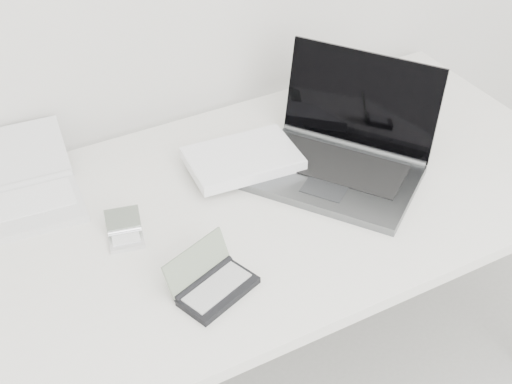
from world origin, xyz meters
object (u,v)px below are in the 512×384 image
palmtop_charcoal (212,284)px  laptop_large (313,156)px  netbook_open_white (21,194)px  desk (259,214)px

palmtop_charcoal → laptop_large: bearing=12.4°
palmtop_charcoal → netbook_open_white: bearing=99.9°
laptop_large → netbook_open_white: (-0.66, 0.22, -0.02)m
desk → palmtop_charcoal: 0.31m
netbook_open_white → palmtop_charcoal: size_ratio=1.78×
desk → palmtop_charcoal: (-0.22, -0.21, 0.06)m
desk → netbook_open_white: bearing=152.4°
netbook_open_white → palmtop_charcoal: bearing=-55.2°
desk → netbook_open_white: netbook_open_white is taller
laptop_large → palmtop_charcoal: 0.46m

